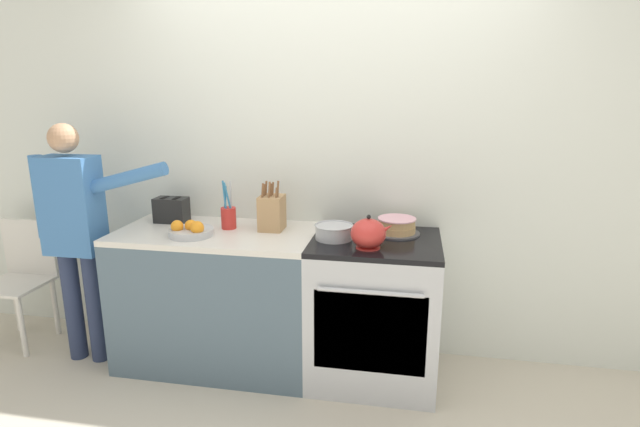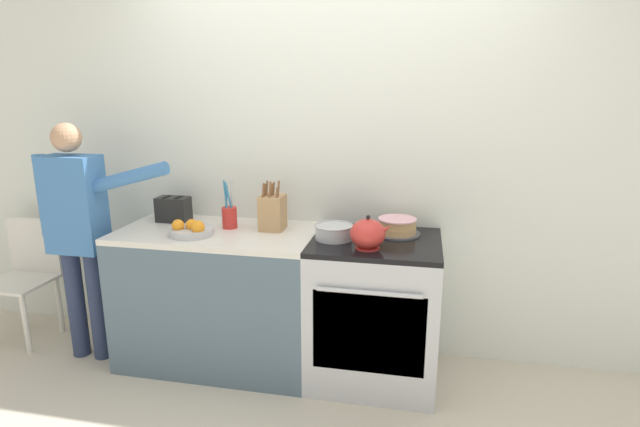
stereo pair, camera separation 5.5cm
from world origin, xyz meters
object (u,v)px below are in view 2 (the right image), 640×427
Objects in this scene: toaster at (173,209)px; dining_chair at (27,271)px; mixing_bowl at (334,232)px; tea_kettle at (368,234)px; person_baker at (78,224)px; knife_block at (273,212)px; stove_range at (374,309)px; fruit_bowl at (191,230)px; utensil_crock at (229,216)px; layer_cake at (397,227)px.

dining_chair is (-1.10, -0.11, -0.48)m from toaster.
toaster is at bearing 170.59° from mixing_bowl.
person_baker reaches higher than tea_kettle.
knife_block reaches higher than toaster.
toaster is 0.15× the size of person_baker.
dining_chair is (-2.21, 0.07, -0.44)m from mixing_bowl.
stove_range is 0.86m from knife_block.
tea_kettle is at bearing -22.65° from knife_block.
tea_kettle is at bearing -13.40° from toaster.
fruit_bowl is at bearing -47.32° from toaster.
fruit_bowl reaches higher than dining_chair.
person_baker is at bearing -176.03° from mixing_bowl.
mixing_bowl is 0.86× the size of fruit_bowl.
tea_kettle is at bearing -100.54° from stove_range.
stove_range reaches higher than dining_chair.
person_baker reaches higher than knife_block.
fruit_bowl is at bearing -152.91° from knife_block.
knife_block is 0.28m from utensil_crock.
toaster is (-1.32, 0.32, -0.00)m from tea_kettle.
stove_range is 1.20m from fruit_bowl.
stove_range is at bearing -128.18° from layer_cake.
layer_cake is 1.24× the size of mixing_bowl.
utensil_crock reaches higher than layer_cake.
mixing_bowl is at bearing 6.45° from fruit_bowl.
fruit_bowl is 0.17× the size of person_baker.
dining_chair is at bearing 162.95° from person_baker.
fruit_bowl is (-0.85, -0.10, -0.01)m from mixing_bowl.
stove_range is 3.86× the size of mixing_bowl.
tea_kettle is at bearing -115.01° from layer_cake.
stove_range is 3.91× the size of toaster.
person_baker reaches higher than toaster.
mixing_bowl is at bearing -9.41° from toaster.
tea_kettle is 0.16× the size of person_baker.
mixing_bowl is 1.13m from toaster.
utensil_crock is at bearing 171.26° from mixing_bowl.
utensil_crock is at bearing 165.26° from tea_kettle.
utensil_crock is 1.60m from dining_chair.
mixing_bowl is 0.74× the size of knife_block.
mixing_bowl is 0.15× the size of person_baker.
tea_kettle is 0.28× the size of dining_chair.
stove_range is at bearing -8.46° from knife_block.
dining_chair is at bearing 172.90° from fruit_bowl.
utensil_crock is 0.36× the size of dining_chair.
mixing_bowl is 1.61m from person_baker.
layer_cake is 1.05m from utensil_crock.
knife_block is 1.22m from person_baker.
stove_range is at bearing -6.41° from toaster.
utensil_crock is 0.95m from person_baker.
toaster reaches higher than stove_range.
stove_range is at bearing -26.72° from dining_chair.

